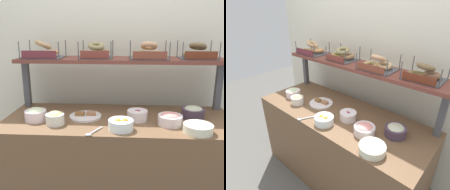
{
  "view_description": "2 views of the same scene",
  "coord_description": "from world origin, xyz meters",
  "views": [
    {
      "loc": [
        0.07,
        -1.85,
        1.54
      ],
      "look_at": [
        -0.06,
        0.08,
        1.01
      ],
      "focal_mm": 40.91,
      "sensor_mm": 36.0,
      "label": 1
    },
    {
      "loc": [
        1.05,
        -1.18,
        1.81
      ],
      "look_at": [
        -0.07,
        0.06,
        1.0
      ],
      "focal_mm": 30.1,
      "sensor_mm": 36.0,
      "label": 2
    }
  ],
  "objects": [
    {
      "name": "back_wall",
      "position": [
        0.0,
        0.55,
        1.2
      ],
      "size": [
        2.96,
        0.06,
        2.4
      ],
      "primitive_type": "cube",
      "color": "silver",
      "rests_on": "ground_plane"
    },
    {
      "name": "bagel_basket_plain",
      "position": [
        0.23,
        0.25,
        1.33
      ],
      "size": [
        0.31,
        0.24,
        0.15
      ],
      "color": "#4C4C51",
      "rests_on": "upper_shelf"
    },
    {
      "name": "shelf_riser_right",
      "position": [
        0.82,
        0.27,
        1.05
      ],
      "size": [
        0.05,
        0.05,
        0.4
      ],
      "primitive_type": "cube",
      "color": "#4C4C51",
      "rests_on": "deli_counter"
    },
    {
      "name": "bowl_tuna_salad",
      "position": [
        0.57,
        0.04,
        0.9
      ],
      "size": [
        0.17,
        0.17,
        0.1
      ],
      "color": "#463548",
      "rests_on": "deli_counter"
    },
    {
      "name": "bowl_egg_salad",
      "position": [
        -0.46,
        -0.16,
        0.9
      ],
      "size": [
        0.13,
        0.13,
        0.1
      ],
      "color": "white",
      "rests_on": "deli_counter"
    },
    {
      "name": "deli_counter",
      "position": [
        0.0,
        0.0,
        0.42
      ],
      "size": [
        1.76,
        0.7,
        0.85
      ],
      "primitive_type": "cube",
      "color": "brown",
      "rests_on": "ground_plane"
    },
    {
      "name": "bowl_beet_salad",
      "position": [
        0.14,
        -0.03,
        0.89
      ],
      "size": [
        0.15,
        0.15,
        0.08
      ],
      "color": "white",
      "rests_on": "deli_counter"
    },
    {
      "name": "serving_spoon_near_plate",
      "position": [
        -0.17,
        -0.31,
        0.86
      ],
      "size": [
        0.1,
        0.16,
        0.01
      ],
      "color": "#B7B7BC",
      "rests_on": "deli_counter"
    },
    {
      "name": "bowl_potato_salad",
      "position": [
        0.53,
        -0.24,
        0.89
      ],
      "size": [
        0.2,
        0.2,
        0.08
      ],
      "color": "beige",
      "rests_on": "deli_counter"
    },
    {
      "name": "bowl_fruit_salad",
      "position": [
        0.02,
        -0.22,
        0.89
      ],
      "size": [
        0.17,
        0.17,
        0.08
      ],
      "color": "white",
      "rests_on": "deli_counter"
    },
    {
      "name": "bagel_basket_everything",
      "position": [
        -0.21,
        0.28,
        1.33
      ],
      "size": [
        0.29,
        0.26,
        0.14
      ],
      "color": "#4C4C51",
      "rests_on": "upper_shelf"
    },
    {
      "name": "serving_plate_white",
      "position": [
        -0.26,
        0.01,
        0.86
      ],
      "size": [
        0.25,
        0.25,
        0.04
      ],
      "color": "white",
      "rests_on": "deli_counter"
    },
    {
      "name": "bowl_scallion_spread",
      "position": [
        -0.62,
        -0.09,
        0.9
      ],
      "size": [
        0.16,
        0.16,
        0.1
      ],
      "color": "white",
      "rests_on": "deli_counter"
    },
    {
      "name": "shelf_riser_left",
      "position": [
        -0.82,
        0.27,
        1.05
      ],
      "size": [
        0.05,
        0.05,
        0.4
      ],
      "primitive_type": "cube",
      "color": "#4C4C51",
      "rests_on": "deli_counter"
    },
    {
      "name": "bagel_basket_sesame",
      "position": [
        -0.65,
        0.25,
        1.33
      ],
      "size": [
        0.33,
        0.25,
        0.16
      ],
      "color": "#4C4C51",
      "rests_on": "upper_shelf"
    },
    {
      "name": "upper_shelf",
      "position": [
        0.0,
        0.27,
        1.26
      ],
      "size": [
        1.72,
        0.32,
        0.03
      ],
      "primitive_type": "cube",
      "color": "brown",
      "rests_on": "shelf_riser_left"
    },
    {
      "name": "bowl_lox_spread",
      "position": [
        0.37,
        -0.11,
        0.89
      ],
      "size": [
        0.17,
        0.17,
        0.09
      ],
      "color": "silver",
      "rests_on": "deli_counter"
    },
    {
      "name": "bagel_basket_cinnamon_raisin",
      "position": [
        0.62,
        0.28,
        1.33
      ],
      "size": [
        0.29,
        0.25,
        0.14
      ],
      "color": "#4C4C51",
      "rests_on": "upper_shelf"
    }
  ]
}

